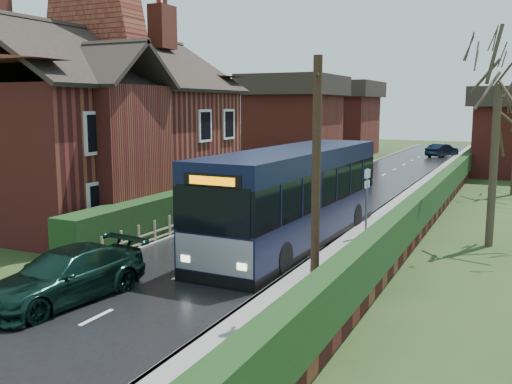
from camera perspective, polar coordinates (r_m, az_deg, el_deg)
The scene contains 17 objects.
ground at distance 19.69m, azimuth -4.16°, elevation -6.72°, with size 140.00×140.00×0.00m, color #33461E.
road at distance 28.60m, azimuth 5.66°, elevation -1.83°, with size 6.00×100.00×0.02m, color black.
pavement at distance 27.50m, azimuth 14.04°, elevation -2.35°, with size 2.50×100.00×0.14m, color slate.
kerb_right at distance 27.75m, azimuth 11.61°, elevation -2.17°, with size 0.12×100.00×0.14m, color gray.
kerb_left at distance 29.73m, azimuth 0.11°, elevation -1.31°, with size 0.12×100.00×0.10m, color gray.
front_hedge at distance 25.65m, azimuth -6.34°, elevation -1.28°, with size 1.20×16.00×1.60m, color black.
picket_fence at distance 25.34m, azimuth -4.88°, elevation -2.18°, with size 0.10×16.00×0.90m, color tan, non-canonical shape.
right_wall_hedge at distance 27.10m, azimuth 17.33°, elevation -0.61°, with size 0.60×50.00×1.80m.
brick_house at distance 27.93m, azimuth -15.27°, elevation 6.67°, with size 9.30×14.60×10.30m.
bus at distance 21.42m, azimuth 3.83°, elevation -0.55°, with size 3.09×11.96×3.61m.
car_silver at distance 31.06m, azimuth 1.85°, elevation 0.26°, with size 1.56×3.87×1.32m, color #B2B2B7.
car_green at distance 16.28m, azimuth -18.55°, elevation -7.93°, with size 1.95×4.80×1.39m, color black.
car_distant at distance 60.41m, azimuth 18.10°, elevation 3.98°, with size 1.41×4.06×1.34m, color black.
bus_stop_sign at distance 22.30m, azimuth 11.02°, elevation -0.14°, with size 0.13×0.43×2.82m.
telegraph_pole at distance 13.98m, azimuth 6.02°, elevation 0.46°, with size 0.28×0.81×6.40m.
tree_right_near at distance 22.58m, azimuth 23.18°, elevation 10.93°, with size 3.95×3.95×8.53m.
tree_house_side at distance 33.56m, azimuth -12.82°, elevation 11.78°, with size 4.20×4.20×9.55m.
Camera 1 is at (9.30, -16.54, 5.24)m, focal length 40.00 mm.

